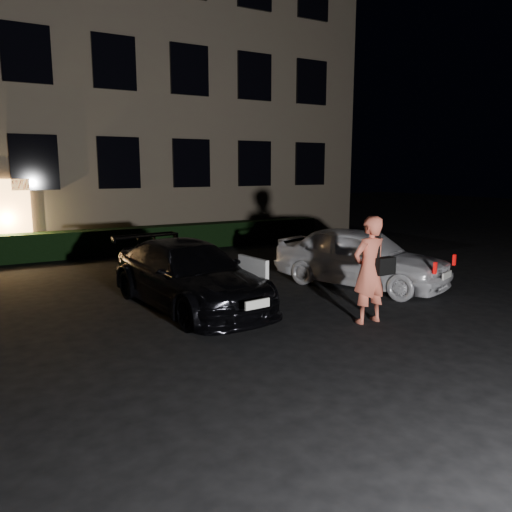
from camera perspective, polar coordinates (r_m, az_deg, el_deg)
ground at (r=7.94m, az=5.63°, el=-10.78°), size 80.00×80.00×0.00m
building at (r=21.73m, az=-18.51°, el=17.90°), size 20.00×8.11×12.00m
hedge at (r=17.28m, az=-14.65°, el=1.70°), size 15.00×0.70×0.85m
sedan at (r=10.29m, az=-7.64°, el=-2.14°), size 2.38×4.80×1.33m
hatch at (r=12.25m, az=11.81°, el=-0.06°), size 3.13×4.56×1.44m
man at (r=9.31m, az=12.86°, el=-1.54°), size 0.82×0.49×1.98m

